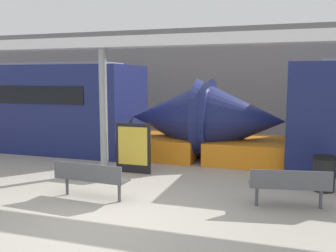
{
  "coord_description": "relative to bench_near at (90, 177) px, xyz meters",
  "views": [
    {
      "loc": [
        3.25,
        -5.99,
        2.67
      ],
      "look_at": [
        0.27,
        3.31,
        1.4
      ],
      "focal_mm": 40.0,
      "sensor_mm": 36.0,
      "label": 1
    }
  ],
  "objects": [
    {
      "name": "bench_near",
      "position": [
        0.0,
        0.0,
        0.0
      ],
      "size": [
        1.72,
        0.55,
        0.83
      ],
      "rotation": [
        0.0,
        0.0,
        -0.06
      ],
      "color": "#4C4F54",
      "rests_on": "ground_plane"
    },
    {
      "name": "bench_far",
      "position": [
        4.17,
        0.72,
        -0.0
      ],
      "size": [
        1.65,
        0.7,
        0.83
      ],
      "rotation": [
        0.0,
        0.0,
        0.17
      ],
      "color": "#4C4F54",
      "rests_on": "ground_plane"
    },
    {
      "name": "ground_plane",
      "position": [
        0.82,
        -1.09,
        -0.51
      ],
      "size": [
        60.0,
        60.0,
        0.0
      ],
      "primitive_type": "plane",
      "color": "#A8A093"
    },
    {
      "name": "trash_bin",
      "position": [
        4.94,
        2.24,
        -0.09
      ],
      "size": [
        0.53,
        0.53,
        0.84
      ],
      "color": "black",
      "rests_on": "ground_plane"
    },
    {
      "name": "poster_board",
      "position": [
        -0.01,
        2.43,
        0.2
      ],
      "size": [
        1.03,
        0.07,
        1.41
      ],
      "color": "black",
      "rests_on": "ground_plane"
    },
    {
      "name": "canopy_beam",
      "position": [
        -0.82,
        2.25,
        3.09
      ],
      "size": [
        28.0,
        0.6,
        0.28
      ],
      "primitive_type": "cube",
      "color": "silver",
      "rests_on": "support_column_near"
    },
    {
      "name": "support_column_near",
      "position": [
        -0.82,
        2.25,
        1.22
      ],
      "size": [
        0.22,
        0.22,
        3.47
      ],
      "primitive_type": "cylinder",
      "color": "gray",
      "rests_on": "ground_plane"
    },
    {
      "name": "station_wall",
      "position": [
        0.82,
        10.5,
        1.99
      ],
      "size": [
        56.0,
        0.2,
        5.0
      ],
      "primitive_type": "cube",
      "color": "gray",
      "rests_on": "ground_plane"
    }
  ]
}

